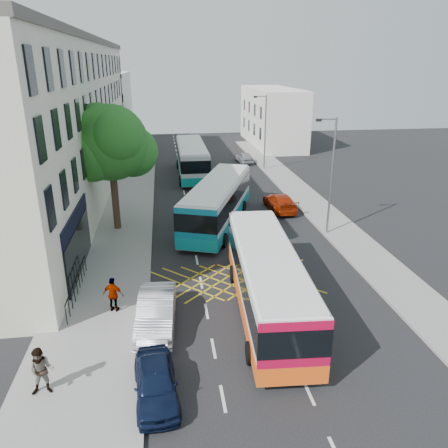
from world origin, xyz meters
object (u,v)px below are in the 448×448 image
object	(u,v)px
bus_mid	(218,202)
motorbike	(282,337)
distant_car_grey	(192,150)
distant_car_silver	(244,157)
bus_near	(267,280)
pedestrian_far	(113,295)
lamp_far	(264,129)
bus_far	(192,159)
parked_car_blue	(156,382)
parked_car_silver	(156,312)
pedestrian_near	(42,371)
street_tree	(110,144)
red_hatchback	(280,202)
lamp_near	(331,171)

from	to	relation	value
bus_mid	motorbike	size ratio (longest dim) A/B	5.37
distant_car_grey	distant_car_silver	world-z (taller)	distant_car_silver
bus_near	pedestrian_far	bearing A→B (deg)	177.27
lamp_far	bus_far	size ratio (longest dim) A/B	0.65
bus_mid	motorbike	xyz separation A→B (m)	(0.64, -15.89, -0.83)
bus_near	parked_car_blue	distance (m)	7.50
motorbike	parked_car_silver	size ratio (longest dim) A/B	0.48
bus_near	pedestrian_near	distance (m)	10.44
lamp_far	street_tree	bearing A→B (deg)	-130.81
red_hatchback	pedestrian_far	xyz separation A→B (m)	(-12.03, -14.34, 0.34)
bus_near	motorbike	xyz separation A→B (m)	(-0.20, -3.56, -0.78)
distant_car_silver	pedestrian_near	xyz separation A→B (m)	(-14.40, -37.92, 0.44)
bus_near	red_hatchback	size ratio (longest dim) A/B	2.48
red_hatchback	pedestrian_near	world-z (taller)	pedestrian_near
lamp_near	parked_car_blue	size ratio (longest dim) A/B	2.10
motorbike	parked_car_blue	xyz separation A→B (m)	(-5.11, -1.62, -0.30)
bus_mid	bus_far	distance (m)	15.55
bus_near	red_hatchback	world-z (taller)	bus_near
pedestrian_far	bus_far	bearing A→B (deg)	-82.43
motorbike	bus_mid	bearing A→B (deg)	89.27
parked_car_blue	bus_far	bearing A→B (deg)	79.25
street_tree	parked_car_silver	size ratio (longest dim) A/B	1.87
motorbike	distant_car_grey	bearing A→B (deg)	87.89
parked_car_silver	pedestrian_near	distance (m)	5.69
parked_car_blue	parked_car_silver	world-z (taller)	parked_car_silver
bus_far	parked_car_silver	bearing A→B (deg)	-97.06
distant_car_silver	pedestrian_near	distance (m)	40.57
parked_car_blue	bus_near	bearing A→B (deg)	39.88
distant_car_silver	red_hatchback	bearing A→B (deg)	84.20
distant_car_silver	pedestrian_far	bearing A→B (deg)	64.49
bus_mid	motorbike	distance (m)	15.93
lamp_far	bus_far	world-z (taller)	lamp_far
parked_car_blue	distant_car_silver	world-z (taller)	distant_car_silver
bus_mid	pedestrian_near	size ratio (longest dim) A/B	6.43
red_hatchback	distant_car_grey	world-z (taller)	red_hatchback
bus_near	motorbike	world-z (taller)	bus_near
street_tree	bus_near	world-z (taller)	street_tree
distant_car_grey	pedestrian_near	bearing A→B (deg)	-108.71
lamp_far	parked_car_silver	world-z (taller)	lamp_far
bus_near	bus_far	bearing A→B (deg)	96.94
distant_car_silver	parked_car_silver	bearing A→B (deg)	68.38
street_tree	pedestrian_near	size ratio (longest dim) A/B	4.65
parked_car_silver	distant_car_silver	size ratio (longest dim) A/B	1.21
bus_mid	parked_car_blue	size ratio (longest dim) A/B	3.20
bus_far	parked_car_blue	distance (m)	33.26
distant_car_grey	motorbike	bearing A→B (deg)	-96.81
bus_far	motorbike	xyz separation A→B (m)	(1.48, -31.42, -0.87)
lamp_near	lamp_far	world-z (taller)	same
motorbike	pedestrian_far	distance (m)	8.37
distant_car_silver	pedestrian_far	world-z (taller)	pedestrian_far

